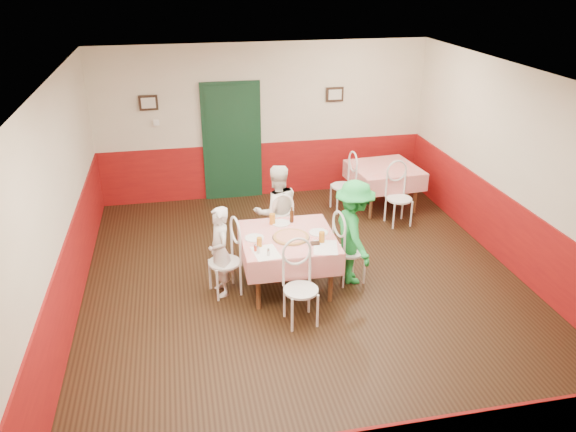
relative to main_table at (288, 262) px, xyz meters
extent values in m
plane|color=black|center=(0.25, -0.13, -0.38)|extent=(7.00, 7.00, 0.00)
plane|color=white|center=(0.25, -0.13, 2.42)|extent=(7.00, 7.00, 0.00)
cube|color=beige|center=(0.25, 3.37, 1.02)|extent=(6.00, 0.10, 2.80)
cube|color=beige|center=(0.25, -3.63, 1.02)|extent=(6.00, 0.10, 2.80)
cube|color=beige|center=(-2.75, -0.13, 1.02)|extent=(0.10, 7.00, 2.80)
cube|color=beige|center=(3.25, -0.13, 1.02)|extent=(0.10, 7.00, 2.80)
cube|color=maroon|center=(0.25, 3.36, 0.12)|extent=(6.00, 0.03, 1.00)
cube|color=maroon|center=(-2.74, -0.13, 0.12)|extent=(0.03, 7.00, 1.00)
cube|color=maroon|center=(3.23, -0.13, 0.12)|extent=(0.03, 7.00, 1.00)
cube|color=black|center=(-0.35, 3.32, 0.68)|extent=(0.96, 0.06, 2.10)
cube|color=black|center=(-1.75, 3.32, 1.48)|extent=(0.32, 0.03, 0.26)
cube|color=black|center=(1.55, 3.32, 1.48)|extent=(0.32, 0.03, 0.26)
cube|color=white|center=(-1.65, 3.32, 1.12)|extent=(0.10, 0.03, 0.10)
cube|color=red|center=(0.00, 0.00, 0.00)|extent=(1.24, 1.24, 0.77)
cube|color=red|center=(2.21, 2.33, 0.00)|extent=(1.21, 1.21, 0.77)
cylinder|color=#B74723|center=(0.03, -0.06, 0.40)|extent=(0.47, 0.47, 0.03)
cylinder|color=white|center=(-0.44, 0.02, 0.39)|extent=(0.25, 0.25, 0.01)
cylinder|color=white|center=(0.41, 0.01, 0.39)|extent=(0.25, 0.25, 0.01)
cylinder|color=white|center=(-0.02, 0.40, 0.39)|extent=(0.25, 0.25, 0.01)
cylinder|color=#BF7219|center=(-0.41, -0.22, 0.45)|extent=(0.07, 0.07, 0.12)
cylinder|color=#BF7219|center=(0.39, -0.25, 0.45)|extent=(0.08, 0.08, 0.14)
cylinder|color=#BF7219|center=(-0.14, 0.41, 0.46)|extent=(0.08, 0.08, 0.15)
cylinder|color=#381C0A|center=(0.14, 0.41, 0.49)|extent=(0.06, 0.06, 0.20)
cylinder|color=silver|center=(-0.46, -0.39, 0.43)|extent=(0.04, 0.04, 0.09)
cylinder|color=silver|center=(-0.34, -0.48, 0.43)|extent=(0.04, 0.04, 0.09)
cylinder|color=#B23319|center=(-0.48, -0.33, 0.43)|extent=(0.04, 0.04, 0.09)
cube|color=white|center=(-0.36, -0.40, 0.39)|extent=(0.35, 0.43, 0.00)
cube|color=white|center=(0.40, -0.41, 0.39)|extent=(0.38, 0.46, 0.00)
cube|color=black|center=(0.29, -0.29, 0.40)|extent=(0.11, 0.09, 0.02)
imported|color=gray|center=(-0.90, 0.02, 0.24)|extent=(0.37, 0.50, 1.23)
imported|color=gray|center=(0.02, 0.90, 0.34)|extent=(0.76, 0.63, 1.43)
imported|color=gray|center=(0.90, -0.02, 0.36)|extent=(0.57, 0.96, 1.46)
camera|label=1|loc=(-1.32, -6.46, 3.68)|focal=35.00mm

